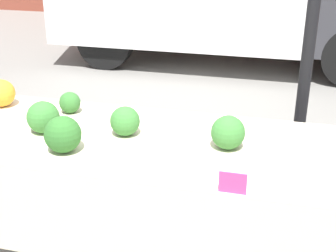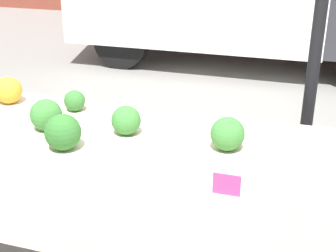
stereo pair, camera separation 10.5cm
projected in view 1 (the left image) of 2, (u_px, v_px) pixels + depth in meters
name	position (u px, v px, depth m)	size (l,w,h in m)	color
tent_pole	(312.00, 18.00, 2.54)	(0.07, 0.07, 2.54)	black
market_table	(165.00, 164.00, 2.20)	(2.39, 0.80, 0.79)	beige
orange_cauliflower	(1.00, 93.00, 2.63)	(0.15, 0.15, 0.15)	orange
broccoli_head_0	(125.00, 121.00, 2.27)	(0.15, 0.15, 0.15)	#387533
broccoli_head_2	(43.00, 117.00, 2.29)	(0.16, 0.16, 0.16)	#387533
broccoli_head_4	(228.00, 133.00, 2.13)	(0.16, 0.16, 0.16)	#387533
broccoli_head_5	(70.00, 103.00, 2.54)	(0.12, 0.12, 0.12)	#336B2D
broccoli_head_6	(63.00, 134.00, 2.09)	(0.17, 0.17, 0.17)	#2D6628
price_sign	(233.00, 183.00, 1.78)	(0.11, 0.01, 0.09)	#E53D84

